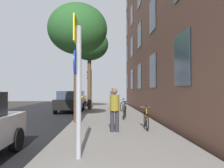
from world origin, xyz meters
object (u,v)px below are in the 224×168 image
object	(u,v)px
tree_far	(89,45)
bicycle_0	(146,120)
tree_near	(78,30)
car_2	(78,97)
bicycle_1	(125,112)
sign_post	(78,77)
car_1	(70,101)
traffic_light	(90,82)
pedestrian_1	(113,98)
pedestrian_0	(115,107)
bicycle_2	(123,107)

from	to	relation	value
tree_far	bicycle_0	xyz separation A→B (m)	(2.90, -9.87, -4.95)
tree_near	car_2	world-z (taller)	tree_near
bicycle_1	car_2	size ratio (longest dim) A/B	0.42
tree_near	car_2	distance (m)	18.14
sign_post	car_1	size ratio (longest dim) A/B	0.75
traffic_light	car_2	bearing A→B (deg)	103.15
tree_far	pedestrian_1	distance (m)	4.85
bicycle_0	bicycle_1	size ratio (longest dim) A/B	0.96
pedestrian_0	bicycle_2	bearing A→B (deg)	83.05
tree_far	pedestrian_1	xyz separation A→B (m)	(1.91, -1.09, -4.32)
bicycle_1	pedestrian_0	world-z (taller)	pedestrian_0
bicycle_0	car_2	world-z (taller)	car_2
bicycle_0	sign_post	bearing A→B (deg)	-119.83
tree_far	car_2	xyz separation A→B (m)	(-2.06, 9.87, -4.60)
tree_far	pedestrian_0	distance (m)	11.50
tree_near	car_1	bearing A→B (deg)	101.34
bicycle_1	car_2	bearing A→B (deg)	105.21
sign_post	tree_far	xyz separation A→B (m)	(-0.60, 13.88, 3.47)
sign_post	bicycle_2	distance (m)	11.78
sign_post	car_1	xyz separation A→B (m)	(-2.01, 12.66, -1.13)
traffic_light	car_1	distance (m)	3.21
sign_post	traffic_light	distance (m)	15.11
traffic_light	tree_far	bearing A→B (deg)	-88.03
car_1	car_2	bearing A→B (deg)	93.39
pedestrian_0	car_1	size ratio (longest dim) A/B	0.38
traffic_light	car_1	xyz separation A→B (m)	(-1.36, -2.44, -1.58)
pedestrian_1	car_1	xyz separation A→B (m)	(-3.32, -0.13, -0.28)
bicycle_2	sign_post	bearing A→B (deg)	-99.82
bicycle_0	bicycle_2	bearing A→B (deg)	92.33
tree_near	tree_far	bearing A→B (deg)	89.31
bicycle_0	pedestrian_0	bearing A→B (deg)	-153.91
sign_post	pedestrian_1	distance (m)	12.88
sign_post	bicycle_1	xyz separation A→B (m)	(1.75, 7.50, -1.48)
sign_post	tree_far	distance (m)	14.32
bicycle_0	bicycle_2	size ratio (longest dim) A/B	0.98
tree_near	pedestrian_1	distance (m)	7.81
traffic_light	bicycle_1	world-z (taller)	traffic_light
sign_post	bicycle_1	world-z (taller)	sign_post
bicycle_2	car_2	distance (m)	13.09
car_1	tree_near	bearing A→B (deg)	-78.66
car_1	car_2	world-z (taller)	same
car_1	car_2	xyz separation A→B (m)	(-0.66, 11.09, -0.00)
bicycle_1	car_1	bearing A→B (deg)	126.10
sign_post	bicycle_1	size ratio (longest dim) A/B	1.91
bicycle_1	bicycle_0	bearing A→B (deg)	-81.03
bicycle_0	pedestrian_1	size ratio (longest dim) A/B	0.92
bicycle_1	pedestrian_0	size ratio (longest dim) A/B	1.05
tree_far	pedestrian_0	size ratio (longest dim) A/B	4.14
pedestrian_1	car_2	bearing A→B (deg)	109.96
sign_post	traffic_light	size ratio (longest dim) A/B	0.96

